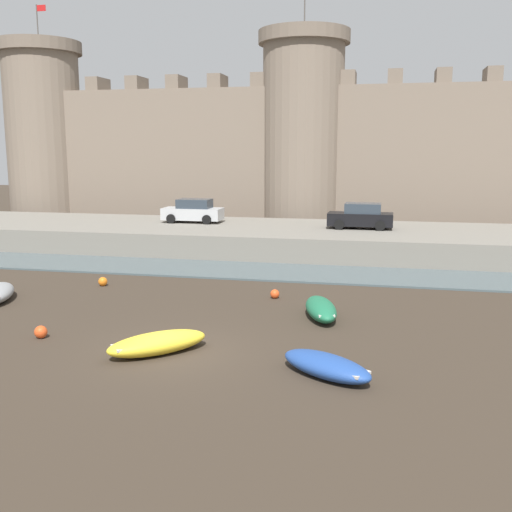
# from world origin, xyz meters

# --- Properties ---
(ground_plane) EXTENTS (160.00, 160.00, 0.00)m
(ground_plane) POSITION_xyz_m (0.00, 0.00, 0.00)
(ground_plane) COLOR #382D23
(water_channel) EXTENTS (80.00, 4.50, 0.10)m
(water_channel) POSITION_xyz_m (0.00, 13.20, 0.05)
(water_channel) COLOR #47565B
(water_channel) RESTS_ON ground
(quay_road) EXTENTS (57.75, 10.00, 1.53)m
(quay_road) POSITION_xyz_m (0.00, 20.45, 0.76)
(quay_road) COLOR slate
(quay_road) RESTS_ON ground
(castle) EXTENTS (52.89, 7.14, 18.57)m
(castle) POSITION_xyz_m (-0.00, 30.66, 6.99)
(castle) COLOR #7A6B5B
(castle) RESTS_ON ground
(rowboat_midflat_left) EXTENTS (1.93, 3.34, 0.74)m
(rowboat_midflat_left) POSITION_xyz_m (4.29, 4.99, 0.39)
(rowboat_midflat_left) COLOR #1E6B47
(rowboat_midflat_left) RESTS_ON ground
(rowboat_midflat_centre) EXTENTS (3.23, 2.68, 0.66)m
(rowboat_midflat_centre) POSITION_xyz_m (5.10, -1.12, 0.35)
(rowboat_midflat_centre) COLOR #234793
(rowboat_midflat_centre) RESTS_ON ground
(rowboat_foreground_centre) EXTENTS (3.29, 3.25, 0.69)m
(rowboat_foreground_centre) POSITION_xyz_m (-0.46, -0.26, 0.36)
(rowboat_foreground_centre) COLOR yellow
(rowboat_foreground_centre) RESTS_ON ground
(mooring_buoy_mid_mud) EXTENTS (0.45, 0.45, 0.45)m
(mooring_buoy_mid_mud) POSITION_xyz_m (-5.07, 0.39, 0.23)
(mooring_buoy_mid_mud) COLOR #E04C1E
(mooring_buoy_mid_mud) RESTS_ON ground
(mooring_buoy_off_centre) EXTENTS (0.44, 0.44, 0.44)m
(mooring_buoy_off_centre) POSITION_xyz_m (-6.65, 8.35, 0.22)
(mooring_buoy_off_centre) COLOR orange
(mooring_buoy_off_centre) RESTS_ON ground
(mooring_buoy_near_channel) EXTENTS (0.41, 0.41, 0.41)m
(mooring_buoy_near_channel) POSITION_xyz_m (1.96, 7.71, 0.20)
(mooring_buoy_near_channel) COLOR #E04C1E
(mooring_buoy_near_channel) RESTS_ON ground
(car_quay_centre_west) EXTENTS (4.10, 1.89, 1.62)m
(car_quay_centre_west) POSITION_xyz_m (-6.35, 21.63, 2.30)
(car_quay_centre_west) COLOR #B2B5B7
(car_quay_centre_west) RESTS_ON quay_road
(car_quay_east) EXTENTS (4.10, 1.89, 1.62)m
(car_quay_east) POSITION_xyz_m (5.14, 20.80, 2.30)
(car_quay_east) COLOR black
(car_quay_east) RESTS_ON quay_road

